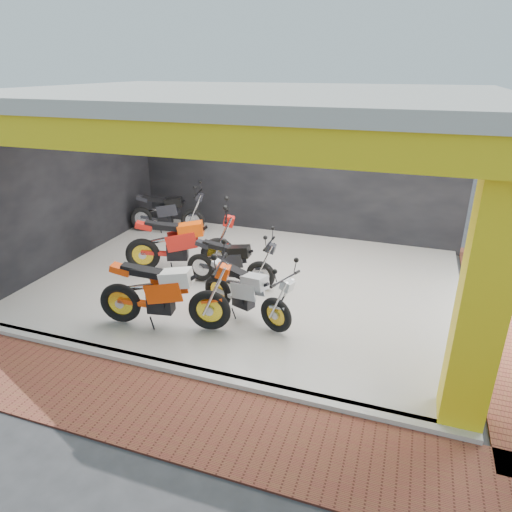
# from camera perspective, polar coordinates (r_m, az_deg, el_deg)

# --- Properties ---
(ground) EXTENTS (80.00, 80.00, 0.00)m
(ground) POSITION_cam_1_polar(r_m,az_deg,el_deg) (7.60, -6.16, -9.83)
(ground) COLOR #2D2D30
(ground) RESTS_ON ground
(showroom_floor) EXTENTS (8.00, 6.00, 0.10)m
(showroom_floor) POSITION_cam_1_polar(r_m,az_deg,el_deg) (9.18, -0.90, -3.26)
(showroom_floor) COLOR silver
(showroom_floor) RESTS_ON ground
(showroom_ceiling) EXTENTS (8.40, 6.40, 0.20)m
(showroom_ceiling) POSITION_cam_1_polar(r_m,az_deg,el_deg) (8.27, -1.06, 19.45)
(showroom_ceiling) COLOR beige
(showroom_ceiling) RESTS_ON corner_column
(back_wall) EXTENTS (8.20, 0.20, 3.50)m
(back_wall) POSITION_cam_1_polar(r_m,az_deg,el_deg) (11.45, 4.46, 10.95)
(back_wall) COLOR black
(back_wall) RESTS_ON ground
(left_wall) EXTENTS (0.20, 6.20, 3.50)m
(left_wall) POSITION_cam_1_polar(r_m,az_deg,el_deg) (10.66, -22.38, 8.45)
(left_wall) COLOR black
(left_wall) RESTS_ON ground
(corner_column) EXTENTS (0.50, 0.50, 3.50)m
(corner_column) POSITION_cam_1_polar(r_m,az_deg,el_deg) (5.58, 26.61, -4.44)
(corner_column) COLOR yellow
(corner_column) RESTS_ON ground
(header_beam_front) EXTENTS (8.40, 0.30, 0.40)m
(header_beam_front) POSITION_cam_1_polar(r_m,az_deg,el_deg) (5.59, -12.06, 14.33)
(header_beam_front) COLOR yellow
(header_beam_front) RESTS_ON corner_column
(header_beam_right) EXTENTS (0.30, 6.40, 0.40)m
(header_beam_right) POSITION_cam_1_polar(r_m,az_deg,el_deg) (7.87, 28.48, 14.49)
(header_beam_right) COLOR yellow
(header_beam_right) RESTS_ON corner_column
(floor_kerb) EXTENTS (8.00, 0.20, 0.10)m
(floor_kerb) POSITION_cam_1_polar(r_m,az_deg,el_deg) (6.83, -9.88, -13.75)
(floor_kerb) COLOR silver
(floor_kerb) RESTS_ON ground
(paver_front) EXTENTS (9.00, 1.40, 0.03)m
(paver_front) POSITION_cam_1_polar(r_m,az_deg,el_deg) (6.33, -13.37, -17.83)
(paver_front) COLOR brown
(paver_front) RESTS_ON ground
(moto_hero) EXTENTS (2.43, 1.25, 1.42)m
(moto_hero) POSITION_cam_1_polar(r_m,az_deg,el_deg) (7.19, -5.94, -4.41)
(moto_hero) COLOR #F3430A
(moto_hero) RESTS_ON showroom_floor
(moto_row_a) EXTENTS (2.10, 1.36, 1.20)m
(moto_row_a) POSITION_cam_1_polar(r_m,az_deg,el_deg) (7.16, 2.55, -5.38)
(moto_row_a) COLOR #AEB1B6
(moto_row_a) RESTS_ON showroom_floor
(moto_row_b) EXTENTS (1.92, 0.78, 1.16)m
(moto_row_b) POSITION_cam_1_polar(r_m,az_deg,el_deg) (8.53, 0.60, -0.72)
(moto_row_b) COLOR black
(moto_row_b) RESTS_ON showroom_floor
(moto_row_c) EXTENTS (2.53, 1.66, 1.45)m
(moto_row_c) POSITION_cam_1_polar(r_m,az_deg,el_deg) (9.30, -4.86, 2.21)
(moto_row_c) COLOR red
(moto_row_c) RESTS_ON showroom_floor
(moto_row_d) EXTENTS (2.18, 1.20, 1.26)m
(moto_row_d) POSITION_cam_1_polar(r_m,az_deg,el_deg) (11.63, -7.99, 5.79)
(moto_row_d) COLOR black
(moto_row_d) RESTS_ON showroom_floor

